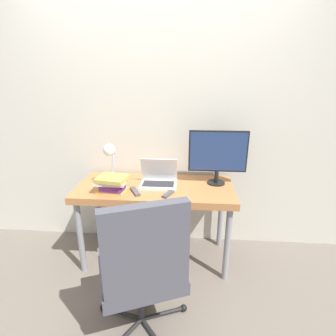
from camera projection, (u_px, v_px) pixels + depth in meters
The scene contains 10 objects.
ground_plane at pixel (152, 279), 2.25m from camera, with size 12.00×12.00×0.00m, color #70665B.
wall_back at pixel (159, 115), 2.45m from camera, with size 8.00×0.05×2.60m.
desk at pixel (155, 194), 2.31m from camera, with size 1.36×0.60×0.74m.
laptop at pixel (159, 180), 2.30m from camera, with size 0.32×0.23×0.23m.
monitor at pixel (218, 154), 2.26m from camera, with size 0.50×0.16×0.48m.
desk_lamp at pixel (111, 157), 2.22m from camera, with size 0.13×0.26×0.38m.
office_chair at pixel (142, 265), 1.59m from camera, with size 0.66×0.67×1.03m.
book_stack at pixel (112, 183), 2.15m from camera, with size 0.27×0.23×0.14m.
tv_remote at pixel (168, 194), 2.10m from camera, with size 0.09×0.14×0.02m.
media_remote at pixel (135, 191), 2.15m from camera, with size 0.12×0.17×0.02m.
Camera 1 is at (0.28, -1.79, 1.64)m, focal length 28.00 mm.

